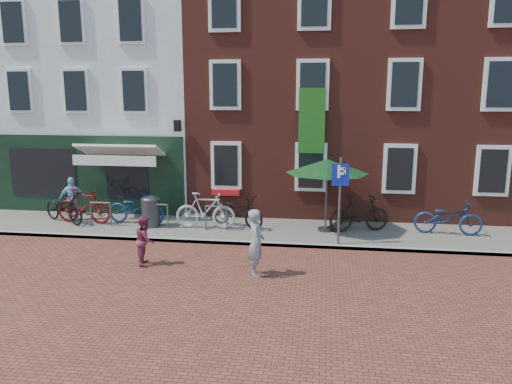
# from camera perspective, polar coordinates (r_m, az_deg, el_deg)

# --- Properties ---
(ground) EXTENTS (80.00, 80.00, 0.00)m
(ground) POSITION_cam_1_polar(r_m,az_deg,el_deg) (15.38, -7.39, -5.89)
(ground) COLOR brown
(sidewalk) EXTENTS (24.00, 3.00, 0.10)m
(sidewalk) POSITION_cam_1_polar(r_m,az_deg,el_deg) (16.54, -2.67, -4.37)
(sidewalk) COLOR slate
(sidewalk) RESTS_ON ground
(building_stucco) EXTENTS (8.00, 8.00, 9.00)m
(building_stucco) POSITION_cam_1_polar(r_m,az_deg,el_deg) (22.96, -15.29, 10.93)
(building_stucco) COLOR silver
(building_stucco) RESTS_ON ground
(building_brick_mid) EXTENTS (6.00, 8.00, 10.00)m
(building_brick_mid) POSITION_cam_1_polar(r_m,az_deg,el_deg) (21.23, 2.73, 12.65)
(building_brick_mid) COLOR maroon
(building_brick_mid) RESTS_ON ground
(building_brick_right) EXTENTS (6.00, 8.00, 10.00)m
(building_brick_right) POSITION_cam_1_polar(r_m,az_deg,el_deg) (21.52, 19.22, 12.02)
(building_brick_right) COLOR maroon
(building_brick_right) RESTS_ON ground
(litter_bin) EXTENTS (0.61, 0.61, 1.12)m
(litter_bin) POSITION_cam_1_polar(r_m,az_deg,el_deg) (17.00, -12.08, -1.99)
(litter_bin) COLOR #3B3B3E
(litter_bin) RESTS_ON sidewalk
(parking_sign) EXTENTS (0.50, 0.08, 2.61)m
(parking_sign) POSITION_cam_1_polar(r_m,az_deg,el_deg) (14.65, 9.68, 0.46)
(parking_sign) COLOR #4C4C4F
(parking_sign) RESTS_ON sidewalk
(parasol) EXTENTS (2.66, 2.66, 2.46)m
(parasol) POSITION_cam_1_polar(r_m,az_deg,el_deg) (15.95, 8.23, 3.28)
(parasol) COLOR #4C4C4F
(parasol) RESTS_ON sidewalk
(woman) EXTENTS (0.50, 0.68, 1.72)m
(woman) POSITION_cam_1_polar(r_m,az_deg,el_deg) (12.43, 0.02, -5.87)
(woman) COLOR gray
(woman) RESTS_ON ground
(boy) EXTENTS (0.65, 0.75, 1.33)m
(boy) POSITION_cam_1_polar(r_m,az_deg,el_deg) (13.61, -12.67, -5.46)
(boy) COLOR maroon
(boy) RESTS_ON ground
(cafe_person) EXTENTS (0.97, 0.72, 1.53)m
(cafe_person) POSITION_cam_1_polar(r_m,az_deg,el_deg) (18.59, -20.43, -0.72)
(cafe_person) COLOR #91C9E8
(cafe_person) RESTS_ON sidewalk
(bicycle_0) EXTENTS (2.17, 1.60, 1.09)m
(bicycle_0) POSITION_cam_1_polar(r_m,az_deg,el_deg) (18.38, -21.30, -1.63)
(bicycle_0) COLOR black
(bicycle_0) RESTS_ON sidewalk
(bicycle_1) EXTENTS (2.05, 0.71, 1.21)m
(bicycle_1) POSITION_cam_1_polar(r_m,az_deg,el_deg) (18.04, -19.30, -1.53)
(bicycle_1) COLOR #5D0B0A
(bicycle_1) RESTS_ON sidewalk
(bicycle_2) EXTENTS (2.14, 0.96, 1.09)m
(bicycle_2) POSITION_cam_1_polar(r_m,az_deg,el_deg) (17.43, -13.69, -1.85)
(bicycle_2) COLOR navy
(bicycle_2) RESTS_ON sidewalk
(bicycle_3) EXTENTS (2.03, 0.65, 1.21)m
(bicycle_3) POSITION_cam_1_polar(r_m,az_deg,el_deg) (16.47, -5.86, -2.13)
(bicycle_3) COLOR #AEADB0
(bicycle_3) RESTS_ON sidewalk
(bicycle_4) EXTENTS (2.18, 1.54, 1.09)m
(bicycle_4) POSITION_cam_1_polar(r_m,az_deg,el_deg) (16.58, -2.21, -2.21)
(bicycle_4) COLOR black
(bicycle_4) RESTS_ON sidewalk
(bicycle_5) EXTENTS (2.09, 1.13, 1.21)m
(bicycle_5) POSITION_cam_1_polar(r_m,az_deg,el_deg) (16.36, 11.83, -2.42)
(bicycle_5) COLOR black
(bicycle_5) RESTS_ON sidewalk
(bicycle_6) EXTENTS (2.13, 0.91, 1.09)m
(bicycle_6) POSITION_cam_1_polar(r_m,az_deg,el_deg) (16.85, 21.31, -2.78)
(bicycle_6) COLOR navy
(bicycle_6) RESTS_ON sidewalk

